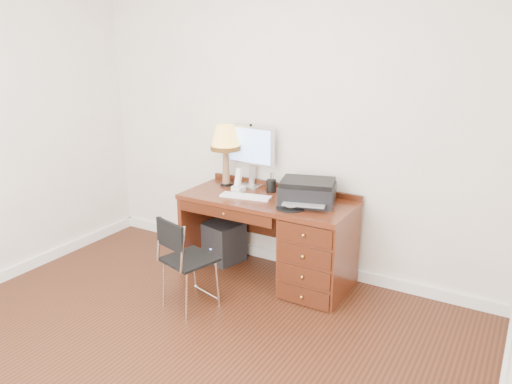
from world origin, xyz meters
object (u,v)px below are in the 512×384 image
Objects in this scene: phone at (238,184)px; chair at (185,255)px; equipment_box at (223,242)px; monitor at (251,149)px; leg_lamp at (226,141)px; desk at (301,241)px; printer at (307,192)px.

chair is (0.04, -0.85, -0.35)m from phone.
chair is 2.00× the size of equipment_box.
chair is at bearing -84.93° from monitor.
monitor is 0.24m from leg_lamp.
monitor reaches higher than equipment_box.
desk is at bearing -9.61° from leg_lamp.
chair is at bearing -61.15° from equipment_box.
desk is at bearing -16.51° from monitor.
leg_lamp is (-0.88, 0.10, 0.32)m from printer.
chair is (0.02, -1.04, -0.64)m from monitor.
phone is 0.27× the size of chair.
phone reaches higher than equipment_box.
desk is 1.02m from chair.
printer is at bearing 9.78° from equipment_box.
leg_lamp is 0.42m from phone.
monitor is at bearing 45.02° from equipment_box.
monitor is 0.74m from printer.
phone is 0.92m from chair.
phone is (-0.68, 0.00, -0.04)m from printer.
phone is 0.55× the size of equipment_box.
printer is 0.93× the size of leg_lamp.
printer is 2.54× the size of phone.
desk is 2.64× the size of leg_lamp.
equipment_box is at bearing 173.63° from desk.
leg_lamp is at bearing 160.54° from phone.
leg_lamp is (-0.21, -0.09, 0.06)m from monitor.
desk is 0.97m from monitor.
monitor reaches higher than desk.
equipment_box is at bearing 173.41° from phone.
desk is 0.89m from equipment_box.
phone is at bearing -90.20° from monitor.
desk is 0.44m from printer.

